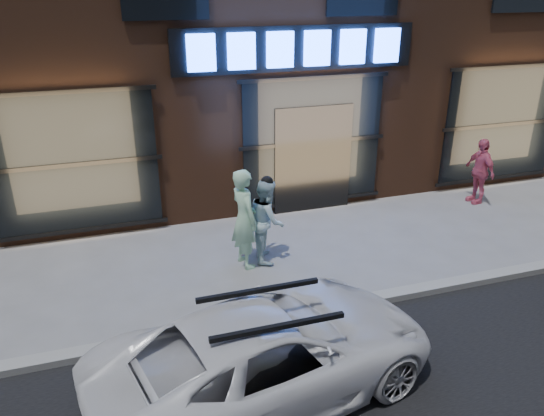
% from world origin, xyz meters
% --- Properties ---
extents(ground, '(90.00, 90.00, 0.00)m').
position_xyz_m(ground, '(0.00, 0.00, 0.00)').
color(ground, slate).
rests_on(ground, ground).
extents(curb, '(60.00, 0.25, 0.12)m').
position_xyz_m(curb, '(0.00, 0.00, 0.06)').
color(curb, gray).
rests_on(curb, ground).
extents(man_bowtie, '(0.58, 0.76, 1.87)m').
position_xyz_m(man_bowtie, '(-2.13, 1.88, 0.94)').
color(man_bowtie, '#BCF7C9').
rests_on(man_bowtie, ground).
extents(man_cap, '(0.74, 0.88, 1.59)m').
position_xyz_m(man_cap, '(-1.67, 1.99, 0.79)').
color(man_cap, white).
rests_on(man_cap, ground).
extents(passerby, '(0.40, 0.92, 1.55)m').
position_xyz_m(passerby, '(3.89, 3.12, 0.78)').
color(passerby, '#DB5A77').
rests_on(passerby, ground).
extents(white_suv, '(4.82, 3.04, 1.24)m').
position_xyz_m(white_suv, '(-2.73, -1.44, 0.62)').
color(white_suv, white).
rests_on(white_suv, ground).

